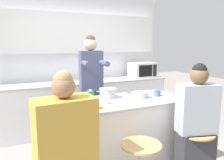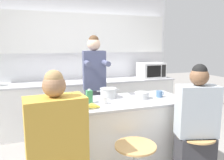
# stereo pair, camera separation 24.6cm
# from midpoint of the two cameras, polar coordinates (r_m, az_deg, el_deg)

# --- Properties ---
(wall_back) EXTENTS (3.87, 0.22, 2.70)m
(wall_back) POSITION_cam_midpoint_polar(r_m,az_deg,el_deg) (4.44, -6.51, 8.36)
(wall_back) COLOR white
(wall_back) RESTS_ON ground_plane
(back_counter) EXTENTS (3.59, 0.66, 0.92)m
(back_counter) POSITION_cam_midpoint_polar(r_m,az_deg,el_deg) (4.28, -5.28, -6.30)
(back_counter) COLOR white
(back_counter) RESTS_ON ground_plane
(kitchen_island) EXTENTS (1.83, 0.74, 0.92)m
(kitchen_island) POSITION_cam_midpoint_polar(r_m,az_deg,el_deg) (2.84, 3.08, -14.39)
(kitchen_island) COLOR black
(kitchen_island) RESTS_ON ground_plane
(bar_stool_rightmost) EXTENTS (0.42, 0.42, 0.62)m
(bar_stool_rightmost) POSITION_cam_midpoint_polar(r_m,az_deg,el_deg) (2.78, 23.29, -17.97)
(bar_stool_rightmost) COLOR tan
(bar_stool_rightmost) RESTS_ON ground_plane
(person_cooking) EXTENTS (0.38, 0.57, 1.74)m
(person_cooking) POSITION_cam_midpoint_polar(r_m,az_deg,el_deg) (3.25, -2.45, -3.60)
(person_cooking) COLOR #383842
(person_cooking) RESTS_ON ground_plane
(person_wrapped_blanket) EXTENTS (0.52, 0.33, 1.40)m
(person_wrapped_blanket) POSITION_cam_midpoint_polar(r_m,az_deg,el_deg) (2.03, -10.65, -18.77)
(person_wrapped_blanket) COLOR gold
(person_wrapped_blanket) RESTS_ON ground_plane
(person_seated_near) EXTENTS (0.47, 0.36, 1.41)m
(person_seated_near) POSITION_cam_midpoint_polar(r_m,az_deg,el_deg) (2.66, 23.57, -12.73)
(person_seated_near) COLOR #333338
(person_seated_near) RESTS_ON ground_plane
(cooking_pot) EXTENTS (0.31, 0.22, 0.13)m
(cooking_pot) POSITION_cam_midpoint_polar(r_m,az_deg,el_deg) (2.83, 1.51, -3.43)
(cooking_pot) COLOR #B7BABC
(cooking_pot) RESTS_ON kitchen_island
(fruit_bowl) EXTENTS (0.18, 0.18, 0.08)m
(fruit_bowl) POSITION_cam_midpoint_polar(r_m,az_deg,el_deg) (2.85, 10.27, -3.95)
(fruit_bowl) COLOR #B7BABC
(fruit_bowl) RESTS_ON kitchen_island
(coffee_cup_near) EXTENTS (0.12, 0.08, 0.08)m
(coffee_cup_near) POSITION_cam_midpoint_polar(r_m,az_deg,el_deg) (2.97, 14.61, -3.58)
(coffee_cup_near) COLOR #4C7099
(coffee_cup_near) RESTS_ON kitchen_island
(coffee_cup_far) EXTENTS (0.12, 0.09, 0.08)m
(coffee_cup_far) POSITION_cam_midpoint_polar(r_m,az_deg,el_deg) (2.56, 0.47, -5.34)
(coffee_cup_far) COLOR white
(coffee_cup_far) RESTS_ON kitchen_island
(banana_bunch) EXTENTS (0.18, 0.13, 0.06)m
(banana_bunch) POSITION_cam_midpoint_polar(r_m,az_deg,el_deg) (2.38, -2.20, -6.83)
(banana_bunch) COLOR yellow
(banana_bunch) RESTS_ON kitchen_island
(juice_carton) EXTENTS (0.07, 0.07, 0.17)m
(juice_carton) POSITION_cam_midpoint_polar(r_m,az_deg,el_deg) (2.59, -3.27, -4.37)
(juice_carton) COLOR #38844C
(juice_carton) RESTS_ON kitchen_island
(microwave) EXTENTS (0.50, 0.40, 0.31)m
(microwave) POSITION_cam_midpoint_polar(r_m,az_deg,el_deg) (4.68, 11.68, 2.52)
(microwave) COLOR white
(microwave) RESTS_ON back_counter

